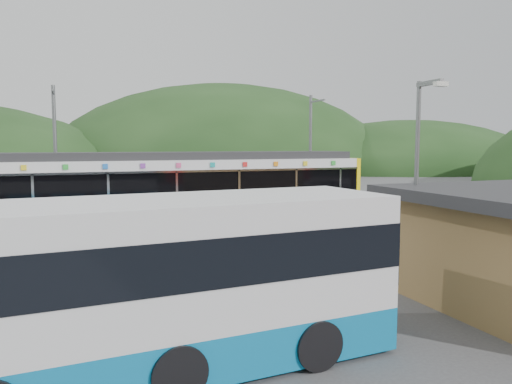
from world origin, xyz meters
name	(u,v)px	position (x,y,z in m)	size (l,w,h in m)	color
ground	(249,251)	(0.00, 0.00, 0.00)	(120.00, 120.00, 0.00)	#4C4C4F
hills	(324,222)	(6.19, 5.29, 0.00)	(146.00, 149.00, 26.00)	#1E3D19
platform	(224,233)	(0.00, 3.30, 0.15)	(26.00, 3.20, 0.30)	#9E9E99
yellow_line	(233,235)	(0.00, 2.00, 0.30)	(26.00, 0.10, 0.01)	yellow
train	(160,188)	(-2.33, 6.00, 2.06)	(20.44, 3.01, 3.74)	black
catenary_mast_west	(56,154)	(-7.00, 8.56, 3.65)	(0.18, 1.80, 7.00)	slate
catenary_mast_east	(311,152)	(7.00, 8.56, 3.65)	(0.18, 1.80, 7.00)	slate
bus	(79,299)	(-6.38, -9.11, 1.51)	(11.68, 3.48, 3.14)	#0B77B3
lamp_post	(420,167)	(2.58, -6.66, 3.49)	(0.36, 1.03, 5.85)	slate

